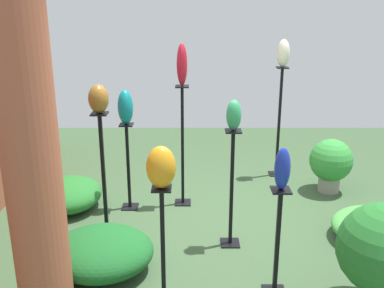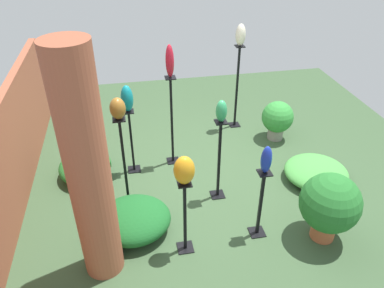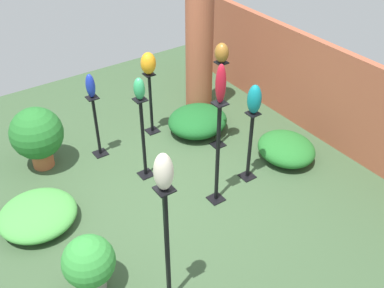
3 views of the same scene
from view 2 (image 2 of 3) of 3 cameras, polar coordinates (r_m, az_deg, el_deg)
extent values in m
plane|color=#385133|center=(6.00, 1.85, -4.99)|extent=(8.00, 8.00, 0.00)
cube|color=#9E5138|center=(5.69, -25.84, -1.52)|extent=(5.60, 0.12, 1.54)
cylinder|color=#9E5138|center=(3.92, -15.48, -4.44)|extent=(0.45, 0.45, 2.75)
cube|color=black|center=(5.16, 9.84, -13.09)|extent=(0.20, 0.20, 0.01)
cube|color=black|center=(4.82, 10.39, -9.00)|extent=(0.04, 0.04, 1.00)
cube|color=black|center=(4.51, 11.00, -4.32)|extent=(0.16, 0.16, 0.01)
cube|color=black|center=(4.91, -1.03, -15.50)|extent=(0.20, 0.20, 0.01)
cube|color=black|center=(4.53, -1.09, -11.13)|extent=(0.04, 0.04, 1.05)
cube|color=black|center=(4.19, -1.17, -6.01)|extent=(0.16, 0.16, 0.02)
cube|color=black|center=(7.41, 6.46, 2.93)|extent=(0.20, 0.20, 0.01)
cube|color=black|center=(7.05, 6.86, 8.49)|extent=(0.04, 0.04, 1.59)
cube|color=black|center=(6.77, 7.30, 14.57)|extent=(0.16, 0.16, 0.02)
cube|color=black|center=(6.21, -8.77, -3.83)|extent=(0.20, 0.20, 0.01)
cube|color=black|center=(5.91, -9.20, 0.33)|extent=(0.04, 0.04, 1.08)
cube|color=black|center=(5.64, -9.67, 4.90)|extent=(0.16, 0.16, 0.02)
cube|color=black|center=(6.34, -2.90, -2.55)|extent=(0.20, 0.20, 0.01)
cube|color=black|center=(5.94, -3.10, 3.37)|extent=(0.04, 0.04, 1.52)
cube|color=black|center=(5.61, -3.33, 10.06)|extent=(0.16, 0.16, 0.02)
cube|color=black|center=(5.54, -9.52, -9.21)|extent=(0.20, 0.20, 0.01)
cube|color=black|center=(5.10, -10.24, -3.25)|extent=(0.04, 0.04, 1.44)
cube|color=black|center=(4.72, -11.07, 3.74)|extent=(0.16, 0.16, 0.02)
cube|color=black|center=(5.65, 3.89, -7.70)|extent=(0.20, 0.20, 0.01)
cube|color=black|center=(5.27, 4.14, -2.54)|extent=(0.04, 0.04, 1.26)
cube|color=black|center=(4.94, 4.43, 3.38)|extent=(0.16, 0.16, 0.02)
ellipsoid|color=#192D9E|center=(4.40, 11.26, -2.35)|extent=(0.13, 0.13, 0.36)
ellipsoid|color=orange|center=(4.08, -1.19, -4.02)|extent=(0.22, 0.24, 0.35)
ellipsoid|color=beige|center=(6.71, 7.42, 16.16)|extent=(0.17, 0.17, 0.38)
ellipsoid|color=#0F727A|center=(5.55, -9.87, 6.84)|extent=(0.20, 0.18, 0.41)
ellipsoid|color=maroon|center=(5.52, -3.41, 12.50)|extent=(0.13, 0.12, 0.49)
ellipsoid|color=brown|center=(4.65, -11.26, 5.33)|extent=(0.21, 0.19, 0.28)
ellipsoid|color=#2D9356|center=(4.86, 4.51, 5.02)|extent=(0.15, 0.15, 0.31)
cylinder|color=#B25B38|center=(5.24, 19.36, -12.13)|extent=(0.31, 0.31, 0.26)
sphere|color=#236B28|center=(4.95, 20.30, -8.41)|extent=(0.75, 0.75, 0.75)
cylinder|color=gray|center=(7.07, 12.58, 1.62)|extent=(0.28, 0.28, 0.20)
sphere|color=#338C38|center=(6.91, 12.91, 4.05)|extent=(0.57, 0.57, 0.57)
ellipsoid|color=#479942|center=(6.16, 18.39, -4.11)|extent=(0.97, 0.98, 0.29)
ellipsoid|color=#195923|center=(5.03, -8.96, -11.31)|extent=(0.90, 0.99, 0.40)
ellipsoid|color=#236B28|center=(6.15, -15.96, -3.29)|extent=(0.90, 0.81, 0.36)
camera|label=1|loc=(1.41, 48.68, -42.40)|focal=42.00mm
camera|label=3|loc=(9.34, 13.55, 35.21)|focal=42.00mm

